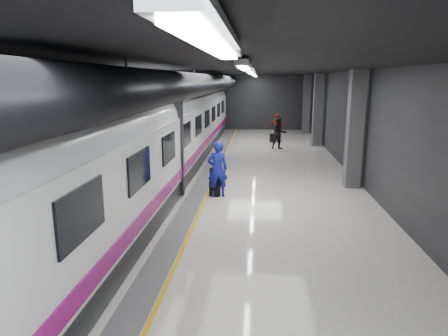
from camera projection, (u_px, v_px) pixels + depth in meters
name	position (u px, v px, depth m)	size (l,w,h in m)	color
ground	(232.00, 198.00, 14.17)	(40.00, 40.00, 0.00)	white
platform_hall	(227.00, 96.00, 14.35)	(10.02, 40.02, 4.51)	black
train	(140.00, 140.00, 13.99)	(3.05, 38.00, 4.05)	black
traveler_main	(217.00, 169.00, 14.21)	(0.74, 0.48, 2.02)	#1921BE
suitcase_main	(215.00, 188.00, 14.38)	(0.36, 0.23, 0.59)	black
shoulder_bag	(215.00, 174.00, 14.28)	(0.33, 0.18, 0.45)	black
traveler_far_a	(279.00, 134.00, 23.97)	(0.92, 0.72, 1.89)	black
traveler_far_b	(277.00, 128.00, 26.89)	(1.10, 0.46, 1.88)	maroon
suitcase_far	(273.00, 138.00, 26.83)	(0.38, 0.25, 0.56)	black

